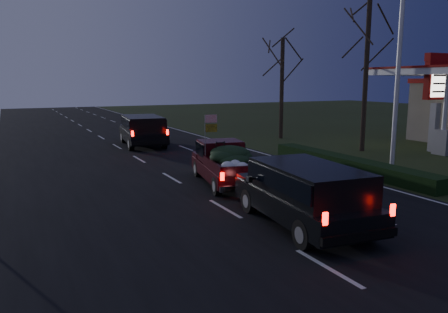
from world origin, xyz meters
name	(u,v)px	position (x,y,z in m)	size (l,w,h in m)	color
ground	(225,209)	(0.00, 0.00, 0.00)	(120.00, 120.00, 0.00)	black
road_asphalt	(225,209)	(0.00, 0.00, 0.01)	(14.00, 120.00, 0.02)	black
hedge_row	(348,164)	(7.80, 3.00, 0.30)	(1.00, 10.00, 0.60)	black
light_pole	(400,47)	(9.50, 2.00, 5.48)	(0.50, 0.90, 9.16)	silver
gas_price_pylon	(438,86)	(16.00, 4.99, 3.77)	(2.00, 0.41, 5.57)	gray
gas_canopy	(446,76)	(18.00, 6.00, 4.35)	(7.10, 6.10, 4.88)	silver
bare_tree_mid	(368,39)	(12.50, 7.00, 6.35)	(3.60, 3.60, 8.50)	black
bare_tree_far	(282,64)	(11.50, 14.00, 5.23)	(3.60, 3.60, 7.00)	black
pickup_truck	(225,161)	(1.60, 3.14, 0.92)	(2.62, 4.95, 2.46)	#3C080E
lead_suv	(143,128)	(1.55, 14.57, 1.16)	(2.82, 5.56, 1.54)	black
rear_suv	(306,189)	(1.26, -2.50, 1.08)	(2.56, 5.16, 1.43)	black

